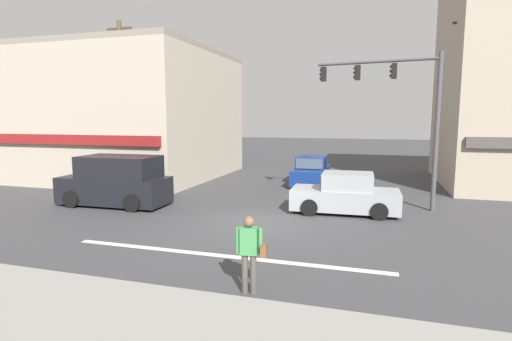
{
  "coord_description": "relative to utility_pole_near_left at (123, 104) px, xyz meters",
  "views": [
    {
      "loc": [
        3.87,
        -13.15,
        3.69
      ],
      "look_at": [
        -0.71,
        2.0,
        1.6
      ],
      "focal_mm": 28.0,
      "sensor_mm": 36.0,
      "label": 1
    }
  ],
  "objects": [
    {
      "name": "utility_pole_far_right",
      "position": [
        16.52,
        4.37,
        0.09
      ],
      "size": [
        1.4,
        0.22,
        8.68
      ],
      "color": "brown",
      "rests_on": "ground"
    },
    {
      "name": "utility_pole_near_left",
      "position": [
        0.0,
        0.0,
        0.0
      ],
      "size": [
        1.4,
        0.22,
        8.51
      ],
      "color": "brown",
      "rests_on": "ground"
    },
    {
      "name": "traffic_light_mast",
      "position": [
        13.43,
        -0.61,
        -0.1
      ],
      "size": [
        4.85,
        0.84,
        6.2
      ],
      "color": "#47474C",
      "rests_on": "ground"
    },
    {
      "name": "pedestrian_foreground_with_bag",
      "position": [
        10.05,
        -10.1,
        -3.45
      ],
      "size": [
        0.68,
        0.29,
        1.67
      ],
      "color": "#4C4742",
      "rests_on": "ground"
    },
    {
      "name": "building_left_block",
      "position": [
        -2.73,
        4.33,
        -0.53
      ],
      "size": [
        11.67,
        11.1,
        7.76
      ],
      "color": "#B7AD99",
      "rests_on": "ground"
    },
    {
      "name": "sedan_approaching_near",
      "position": [
        9.06,
        4.21,
        -3.7
      ],
      "size": [
        1.95,
        4.14,
        1.58
      ],
      "color": "navy",
      "rests_on": "ground"
    },
    {
      "name": "sedan_crossing_rightbound",
      "position": [
        11.41,
        -2.13,
        -3.7
      ],
      "size": [
        4.16,
        1.99,
        1.58
      ],
      "color": "#999EA3",
      "rests_on": "ground"
    },
    {
      "name": "lane_marking_stripe",
      "position": [
        8.63,
        -8.11,
        -4.4
      ],
      "size": [
        9.0,
        0.24,
        0.01
      ],
      "primitive_type": "cube",
      "color": "silver",
      "rests_on": "ground"
    },
    {
      "name": "ground_plane",
      "position": [
        8.63,
        -4.61,
        -4.41
      ],
      "size": [
        120.0,
        120.0,
        0.0
      ],
      "primitive_type": "plane",
      "color": "#3D3D3F"
    },
    {
      "name": "van_parked_curbside",
      "position": [
        2.01,
        -3.54,
        -3.4
      ],
      "size": [
        4.64,
        2.13,
        2.11
      ],
      "color": "black",
      "rests_on": "ground"
    }
  ]
}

